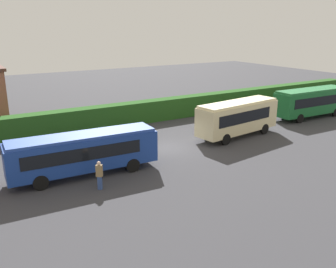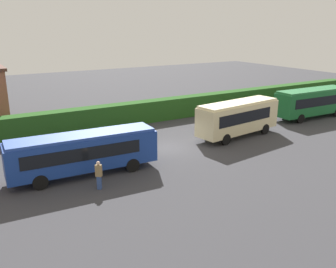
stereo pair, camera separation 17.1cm
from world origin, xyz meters
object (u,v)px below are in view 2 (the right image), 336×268
object	(u,v)px
bus_blue	(84,151)
person_right	(99,174)
traffic_cone	(67,138)
bus_green	(312,101)
person_far	(220,117)
bus_cream	(238,117)

from	to	relation	value
bus_blue	person_right	bearing A→B (deg)	-86.42
person_right	traffic_cone	size ratio (longest dim) A/B	3.15
bus_green	traffic_cone	distance (m)	26.74
bus_green	person_far	xyz separation A→B (m)	(-11.10, 2.44, -0.93)
bus_blue	bus_green	bearing A→B (deg)	8.79
person_right	person_far	xyz separation A→B (m)	(16.13, 7.98, -0.07)
bus_green	traffic_cone	world-z (taller)	bus_green
bus_cream	bus_green	bearing A→B (deg)	-1.01
bus_cream	person_far	bearing A→B (deg)	69.26
bus_cream	traffic_cone	world-z (taller)	bus_cream
bus_blue	person_far	size ratio (longest dim) A/B	5.81
traffic_cone	bus_blue	bearing A→B (deg)	-97.75
bus_green	traffic_cone	size ratio (longest dim) A/B	16.15
person_far	traffic_cone	bearing A→B (deg)	103.68
traffic_cone	bus_cream	bearing A→B (deg)	-25.28
person_right	traffic_cone	world-z (taller)	person_right
bus_cream	person_right	bearing A→B (deg)	-171.43
bus_green	person_far	size ratio (longest dim) A/B	5.41
bus_blue	person_right	xyz separation A→B (m)	(0.03, -2.74, -0.71)
bus_cream	person_right	world-z (taller)	bus_cream
bus_blue	bus_cream	bearing A→B (deg)	8.63
bus_cream	traffic_cone	distance (m)	15.72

